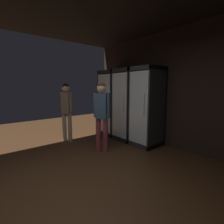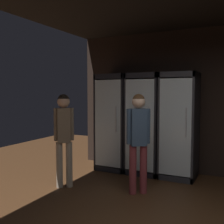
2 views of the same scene
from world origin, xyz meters
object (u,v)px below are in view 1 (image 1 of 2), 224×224
cooler_center (148,107)px  shopper_far (66,106)px  cooler_left (129,105)px  shopper_near (102,110)px  cooler_far_left (114,104)px

cooler_center → shopper_far: (-1.59, -1.44, -0.01)m
cooler_left → shopper_near: size_ratio=1.25×
cooler_far_left → shopper_near: 1.49m
cooler_center → shopper_far: bearing=-137.9°
cooler_far_left → cooler_left: same height
cooler_left → cooler_center: size_ratio=1.00×
cooler_far_left → cooler_left: (0.66, 0.00, -0.00)m
shopper_near → cooler_far_left: bearing=129.1°
cooler_left → cooler_center: 0.66m
cooler_center → shopper_far: 2.14m
cooler_far_left → shopper_near: size_ratio=1.25×
cooler_far_left → cooler_center: size_ratio=1.00×
cooler_center → shopper_far: size_ratio=1.25×
cooler_left → shopper_far: size_ratio=1.25×
cooler_far_left → shopper_near: bearing=-50.9°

